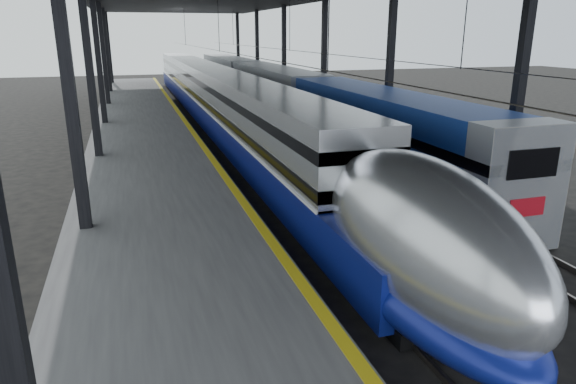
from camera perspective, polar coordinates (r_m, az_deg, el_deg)
name	(u,v)px	position (r m, az deg, el deg)	size (l,w,h in m)	color
ground	(322,307)	(13.39, 3.75, -12.62)	(160.00, 160.00, 0.00)	black
platform	(145,143)	(31.43, -15.61, 5.32)	(6.00, 80.00, 1.00)	#4C4C4F
yellow_strip	(192,131)	(31.52, -10.58, 6.63)	(0.30, 80.00, 0.01)	gold
rails	(276,141)	(32.70, -1.38, 5.65)	(6.52, 80.00, 0.16)	slate
tgv_train	(218,101)	(38.06, -7.79, 9.99)	(2.90, 65.20, 4.16)	silver
second_train	(277,94)	(41.01, -1.25, 10.85)	(2.99, 56.05, 4.11)	navy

